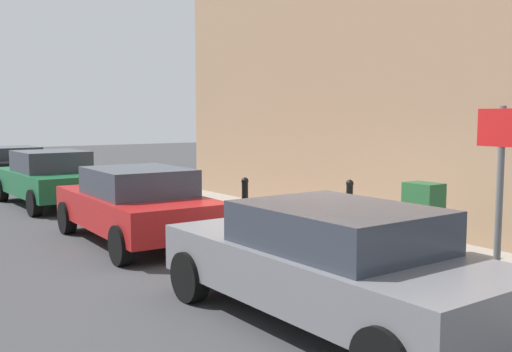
% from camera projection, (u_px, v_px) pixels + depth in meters
% --- Properties ---
extents(ground, '(80.00, 80.00, 0.00)m').
position_uv_depth(ground, '(311.00, 277.00, 8.56)').
color(ground, '#38383A').
extents(sidewalk, '(2.77, 30.00, 0.15)m').
position_uv_depth(sidewalk, '(210.00, 208.00, 14.48)').
color(sidewalk, gray).
rests_on(sidewalk, ground).
extents(corner_building, '(7.84, 11.15, 9.80)m').
position_uv_depth(corner_building, '(435.00, 15.00, 15.00)').
color(corner_building, '#937256').
rests_on(corner_building, ground).
extents(car_grey, '(1.99, 4.37, 1.37)m').
position_uv_depth(car_grey, '(330.00, 262.00, 6.55)').
color(car_grey, slate).
rests_on(car_grey, ground).
extents(car_red, '(2.02, 4.17, 1.39)m').
position_uv_depth(car_red, '(136.00, 204.00, 10.88)').
color(car_red, maroon).
rests_on(car_red, ground).
extents(car_green, '(2.05, 4.20, 1.44)m').
position_uv_depth(car_green, '(51.00, 178.00, 15.39)').
color(car_green, '#195933').
rests_on(car_green, ground).
extents(car_black, '(1.98, 4.48, 1.30)m').
position_uv_depth(car_black, '(11.00, 164.00, 20.16)').
color(car_black, black).
rests_on(car_black, ground).
extents(utility_cabinet, '(0.46, 0.61, 1.15)m').
position_uv_depth(utility_cabinet, '(423.00, 222.00, 9.23)').
color(utility_cabinet, '#1E4C28').
rests_on(utility_cabinet, sidewalk).
extents(bollard_near_cabinet, '(0.14, 0.14, 1.04)m').
position_uv_depth(bollard_near_cabinet, '(349.00, 206.00, 10.71)').
color(bollard_near_cabinet, black).
rests_on(bollard_near_cabinet, sidewalk).
extents(bollard_far_kerb, '(0.14, 0.14, 1.04)m').
position_uv_depth(bollard_far_kerb, '(245.00, 203.00, 11.11)').
color(bollard_far_kerb, black).
rests_on(bollard_far_kerb, sidewalk).
extents(street_sign, '(0.08, 0.60, 2.30)m').
position_uv_depth(street_sign, '(500.00, 174.00, 6.84)').
color(street_sign, '#59595B').
rests_on(street_sign, sidewalk).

